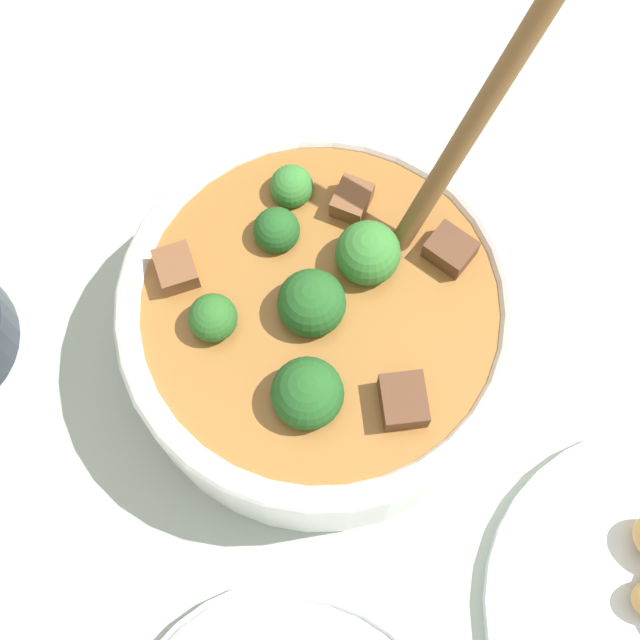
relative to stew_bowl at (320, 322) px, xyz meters
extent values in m
plane|color=#ADBCAD|center=(0.00, 0.00, -0.05)|extent=(4.00, 4.00, 0.00)
cylinder|color=white|center=(0.00, 0.00, -0.01)|extent=(0.24, 0.24, 0.08)
torus|color=white|center=(0.00, 0.00, 0.03)|extent=(0.24, 0.24, 0.02)
cylinder|color=#9E662D|center=(0.00, 0.00, 0.00)|extent=(0.22, 0.22, 0.05)
sphere|color=#235B23|center=(-0.05, 0.00, 0.04)|extent=(0.03, 0.03, 0.03)
cylinder|color=#6B9956|center=(-0.05, 0.00, 0.02)|extent=(0.01, 0.01, 0.01)
sphere|color=#235B23|center=(0.00, -0.01, 0.04)|extent=(0.04, 0.04, 0.04)
cylinder|color=#6B9956|center=(0.00, -0.01, 0.01)|extent=(0.01, 0.01, 0.02)
sphere|color=#387F33|center=(-0.07, 0.02, 0.04)|extent=(0.03, 0.03, 0.03)
cylinder|color=#6B9956|center=(-0.07, 0.02, 0.02)|extent=(0.01, 0.01, 0.01)
sphere|color=#235B23|center=(0.05, -0.03, 0.04)|extent=(0.04, 0.04, 0.04)
cylinder|color=#6B9956|center=(0.05, -0.03, 0.01)|extent=(0.01, 0.01, 0.02)
sphere|color=#2D6B28|center=(-0.02, -0.06, 0.04)|extent=(0.03, 0.03, 0.03)
cylinder|color=#6B9956|center=(-0.02, -0.06, 0.02)|extent=(0.01, 0.01, 0.01)
sphere|color=#387F33|center=(-0.01, 0.04, 0.04)|extent=(0.04, 0.04, 0.04)
cylinder|color=#6B9956|center=(-0.01, 0.04, 0.01)|extent=(0.01, 0.01, 0.02)
cube|color=brown|center=(0.07, 0.01, 0.03)|extent=(0.04, 0.03, 0.02)
cube|color=brown|center=(-0.05, 0.05, 0.03)|extent=(0.03, 0.03, 0.02)
cube|color=brown|center=(-0.06, -0.06, 0.03)|extent=(0.03, 0.03, 0.02)
cube|color=brown|center=(0.01, 0.08, 0.03)|extent=(0.03, 0.03, 0.02)
ellipsoid|color=brown|center=(-0.01, 0.06, 0.02)|extent=(0.04, 0.03, 0.01)
cylinder|color=brown|center=(-0.02, 0.10, 0.12)|extent=(0.03, 0.10, 0.19)
camera|label=1|loc=(0.16, -0.09, 0.51)|focal=50.00mm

